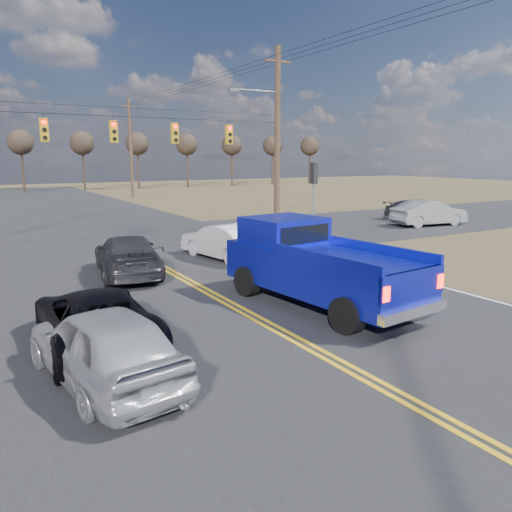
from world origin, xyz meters
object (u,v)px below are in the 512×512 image
pickup_truck (316,265)px  cross_car_east_near (429,213)px  dgrey_car_queue (128,256)px  silver_suv (104,345)px  black_suv (95,317)px  cross_car_east_far (412,209)px  white_car_queue (224,241)px

pickup_truck → cross_car_east_near: size_ratio=1.37×
dgrey_car_queue → cross_car_east_near: 20.04m
silver_suv → black_suv: silver_suv is taller
dgrey_car_queue → cross_car_east_far: bearing=-153.1°
silver_suv → white_car_queue: size_ratio=0.98×
black_suv → dgrey_car_queue: dgrey_car_queue is taller
pickup_truck → cross_car_east_near: pickup_truck is taller
silver_suv → black_suv: size_ratio=0.92×
black_suv → white_car_queue: 9.99m
dgrey_car_queue → cross_car_east_near: (19.69, 3.74, 0.06)m
pickup_truck → silver_suv: pickup_truck is taller
cross_car_east_far → black_suv: bearing=116.1°
silver_suv → cross_car_east_near: size_ratio=0.92×
pickup_truck → dgrey_car_queue: 7.18m
black_suv → white_car_queue: white_car_queue is taller
silver_suv → black_suv: bearing=-106.7°
silver_suv → cross_car_east_near: bearing=-160.4°
pickup_truck → cross_car_east_far: (18.26, 13.27, -0.53)m
black_suv → cross_car_east_near: (22.23, 10.09, 0.12)m
pickup_truck → white_car_queue: bearing=78.5°
pickup_truck → cross_car_east_far: bearing=29.9°
silver_suv → cross_car_east_far: (24.71, 15.40, -0.12)m
white_car_queue → pickup_truck: bearing=75.5°
white_car_queue → cross_car_east_far: (17.59, 6.15, -0.11)m
white_car_queue → cross_car_east_near: 15.65m
silver_suv → cross_car_east_near: 25.54m
black_suv → cross_car_east_far: size_ratio=1.11×
dgrey_car_queue → cross_car_east_near: cross_car_east_near is taller
pickup_truck → white_car_queue: (0.68, 7.12, -0.41)m
white_car_queue → cross_car_east_near: cross_car_east_near is taller
silver_suv → pickup_truck: bearing=-170.3°
cross_car_east_near → cross_car_east_far: bearing=-26.0°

